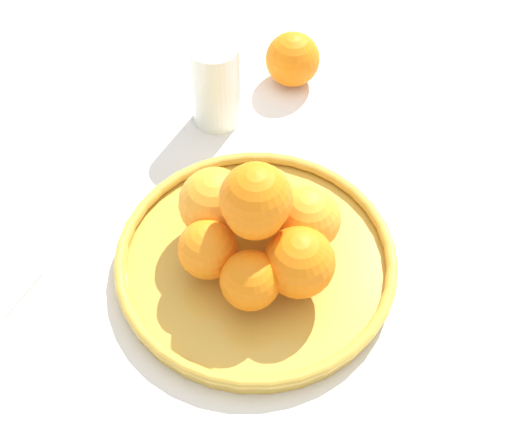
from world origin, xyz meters
name	(u,v)px	position (x,y,z in m)	size (l,w,h in m)	color
ground_plane	(256,267)	(0.00, 0.00, 0.00)	(4.00, 4.00, 0.00)	silver
fruit_bowl	(256,260)	(0.00, 0.00, 0.01)	(0.32, 0.32, 0.03)	gold
orange_pile	(258,224)	(0.00, 0.00, 0.08)	(0.18, 0.18, 0.14)	orange
stray_orange	(293,59)	(0.02, 0.33, 0.04)	(0.08, 0.08, 0.08)	orange
drinking_glass	(216,84)	(-0.08, 0.24, 0.06)	(0.07, 0.07, 0.12)	silver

